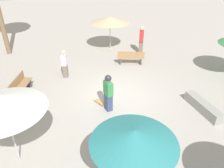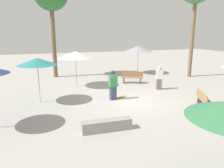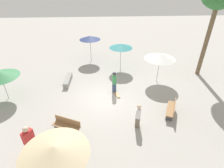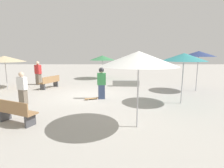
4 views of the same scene
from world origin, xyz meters
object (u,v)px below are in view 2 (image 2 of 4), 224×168
(skateboard, at_px, (120,97))
(bystander_far, at_px, (159,78))
(bench_near, at_px, (132,77))
(concrete_ledge, at_px, (107,125))
(skater_main, at_px, (113,84))
(bench_far, at_px, (204,100))
(shade_umbrella_white, at_px, (76,55))
(shade_umbrella_grey, at_px, (138,49))
(shade_umbrella_teal, at_px, (37,62))

(skateboard, height_order, bystander_far, bystander_far)
(bench_near, xyz_separation_m, bystander_far, (2.31, 0.90, 0.35))
(skateboard, distance_m, concrete_ledge, 4.38)
(skater_main, xyz_separation_m, bench_near, (-3.41, 2.75, -0.48))
(skateboard, relative_size, bench_far, 0.50)
(bystander_far, bearing_deg, shade_umbrella_white, 172.72)
(concrete_ledge, xyz_separation_m, bystander_far, (-4.80, 5.23, 0.56))
(shade_umbrella_grey, bearing_deg, bench_near, -32.01)
(skater_main, xyz_separation_m, concrete_ledge, (3.70, -1.58, -0.69))
(skater_main, relative_size, shade_umbrella_white, 0.68)
(shade_umbrella_white, relative_size, bystander_far, 1.58)
(skater_main, relative_size, concrete_ledge, 0.85)
(shade_umbrella_white, bearing_deg, skater_main, 20.77)
(shade_umbrella_white, xyz_separation_m, bystander_far, (2.57, 5.04, -1.46))
(bench_far, bearing_deg, shade_umbrella_grey, -162.06)
(skateboard, relative_size, bench_near, 0.50)
(skater_main, distance_m, shade_umbrella_teal, 4.23)
(bench_far, distance_m, shade_umbrella_teal, 8.79)
(shade_umbrella_teal, bearing_deg, skater_main, 77.52)
(shade_umbrella_teal, bearing_deg, shade_umbrella_grey, 123.92)
(shade_umbrella_grey, relative_size, shade_umbrella_teal, 1.04)
(skater_main, relative_size, shade_umbrella_grey, 0.67)
(shade_umbrella_white, xyz_separation_m, shade_umbrella_teal, (2.80, -2.53, -0.01))
(shade_umbrella_teal, bearing_deg, concrete_ledge, 27.14)
(concrete_ledge, bearing_deg, shade_umbrella_teal, -152.86)
(shade_umbrella_grey, distance_m, shade_umbrella_teal, 10.56)
(bench_near, distance_m, shade_umbrella_grey, 4.36)
(shade_umbrella_grey, relative_size, bystander_far, 1.61)
(bystander_far, bearing_deg, shade_umbrella_grey, 97.84)
(concrete_ledge, height_order, bench_near, bench_near)
(shade_umbrella_white, distance_m, bystander_far, 5.84)
(bench_far, bearing_deg, bench_near, -146.49)
(skater_main, bearing_deg, skateboard, 12.10)
(shade_umbrella_grey, bearing_deg, shade_umbrella_white, -63.63)
(skater_main, height_order, bench_far, skater_main)
(concrete_ledge, bearing_deg, skateboard, 151.95)
(skater_main, distance_m, concrete_ledge, 4.08)
(concrete_ledge, xyz_separation_m, shade_umbrella_white, (-7.37, 0.19, 2.02))
(skateboard, xyz_separation_m, bench_far, (3.08, 3.32, 0.37))
(shade_umbrella_grey, bearing_deg, shade_umbrella_teal, -56.08)
(bench_near, height_order, shade_umbrella_white, shade_umbrella_white)
(skater_main, distance_m, skateboard, 0.99)
(concrete_ledge, height_order, bench_far, bench_far)
(skater_main, height_order, bystander_far, skater_main)
(concrete_ledge, xyz_separation_m, bench_far, (-0.78, 5.38, 0.21))
(bench_far, xyz_separation_m, shade_umbrella_white, (-6.59, -5.19, 1.81))
(skateboard, bearing_deg, concrete_ledge, -140.17)
(bench_far, bearing_deg, skater_main, -103.44)
(skater_main, bearing_deg, bench_far, -44.17)
(concrete_ledge, relative_size, shade_umbrella_white, 0.80)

